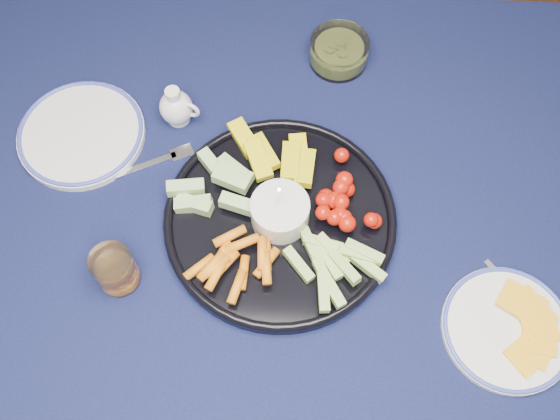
# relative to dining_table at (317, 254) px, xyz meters

# --- Properties ---
(dining_table) EXTENTS (1.67, 1.07, 0.75)m
(dining_table) POSITION_rel_dining_table_xyz_m (0.00, 0.00, 0.00)
(dining_table) COLOR #52311B
(dining_table) RESTS_ON ground
(crudite_platter) EXTENTS (0.38, 0.38, 0.12)m
(crudite_platter) POSITION_rel_dining_table_xyz_m (-0.07, 0.02, 0.11)
(crudite_platter) COLOR black
(crudite_platter) RESTS_ON dining_table
(creamer_pitcher) EXTENTS (0.07, 0.06, 0.08)m
(creamer_pitcher) POSITION_rel_dining_table_xyz_m (-0.26, 0.21, 0.12)
(creamer_pitcher) COLOR white
(creamer_pitcher) RESTS_ON dining_table
(pickle_bowl) EXTENTS (0.11, 0.11, 0.05)m
(pickle_bowl) POSITION_rel_dining_table_xyz_m (0.02, 0.36, 0.11)
(pickle_bowl) COLOR white
(pickle_bowl) RESTS_ON dining_table
(cheese_plate) EXTENTS (0.20, 0.20, 0.02)m
(cheese_plate) POSITION_rel_dining_table_xyz_m (0.29, -0.14, 0.10)
(cheese_plate) COLOR white
(cheese_plate) RESTS_ON dining_table
(juice_tumbler) EXTENTS (0.07, 0.07, 0.08)m
(juice_tumbler) POSITION_rel_dining_table_xyz_m (-0.31, -0.10, 0.12)
(juice_tumbler) COLOR white
(juice_tumbler) RESTS_ON dining_table
(fork_left) EXTENTS (0.17, 0.10, 0.00)m
(fork_left) POSITION_rel_dining_table_xyz_m (-0.30, 0.11, 0.09)
(fork_left) COLOR white
(fork_left) RESTS_ON dining_table
(fork_right) EXTENTS (0.10, 0.12, 0.00)m
(fork_right) POSITION_rel_dining_table_xyz_m (0.32, -0.10, 0.09)
(fork_right) COLOR white
(fork_right) RESTS_ON dining_table
(side_plate_extra) EXTENTS (0.22, 0.22, 0.02)m
(side_plate_extra) POSITION_rel_dining_table_xyz_m (-0.43, 0.16, 0.10)
(side_plate_extra) COLOR white
(side_plate_extra) RESTS_ON dining_table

